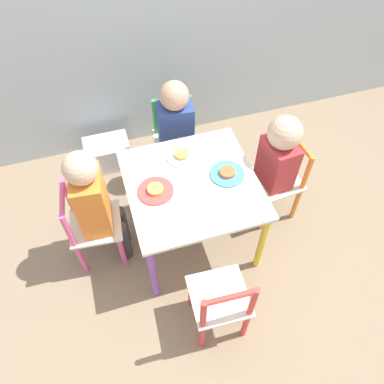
{
  "coord_description": "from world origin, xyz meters",
  "views": [
    {
      "loc": [
        -0.34,
        -1.11,
        1.9
      ],
      "look_at": [
        0.0,
        0.0,
        0.41
      ],
      "focal_mm": 35.0,
      "sensor_mm": 36.0,
      "label": 1
    }
  ],
  "objects": [
    {
      "name": "child_right",
      "position": [
        0.47,
        0.04,
        0.45
      ],
      "size": [
        0.23,
        0.21,
        0.73
      ],
      "rotation": [
        0.0,
        0.0,
        -1.48
      ],
      "color": "#4C608E",
      "rests_on": "ground_plane"
    },
    {
      "name": "ground_plane",
      "position": [
        0.0,
        0.0,
        0.0
      ],
      "size": [
        6.0,
        6.0,
        0.0
      ],
      "primitive_type": "plane",
      "color": "#8C755B"
    },
    {
      "name": "chair_red",
      "position": [
        -0.03,
        -0.53,
        0.26
      ],
      "size": [
        0.27,
        0.27,
        0.53
      ],
      "rotation": [
        0.0,
        0.0,
        -3.2
      ],
      "color": "silver",
      "rests_on": "ground_plane"
    },
    {
      "name": "child_left",
      "position": [
        -0.47,
        0.04,
        0.46
      ],
      "size": [
        0.22,
        0.21,
        0.78
      ],
      "rotation": [
        0.0,
        0.0,
        1.48
      ],
      "color": "#38383D",
      "rests_on": "ground_plane"
    },
    {
      "name": "plate_back",
      "position": [
        0.0,
        0.18,
        0.49
      ],
      "size": [
        0.16,
        0.16,
        0.03
      ],
      "color": "white",
      "rests_on": "kids_table"
    },
    {
      "name": "chair_pink",
      "position": [
        -0.53,
        0.05,
        0.26
      ],
      "size": [
        0.28,
        0.28,
        0.53
      ],
      "rotation": [
        0.0,
        0.0,
        1.48
      ],
      "color": "silver",
      "rests_on": "ground_plane"
    },
    {
      "name": "chair_green",
      "position": [
        0.06,
        0.53,
        0.26
      ],
      "size": [
        0.29,
        0.29,
        0.53
      ],
      "rotation": [
        0.0,
        0.0,
        -0.1
      ],
      "color": "silver",
      "rests_on": "ground_plane"
    },
    {
      "name": "chair_orange",
      "position": [
        0.53,
        0.05,
        0.26
      ],
      "size": [
        0.28,
        0.28,
        0.53
      ],
      "rotation": [
        0.0,
        0.0,
        -1.48
      ],
      "color": "silver",
      "rests_on": "ground_plane"
    },
    {
      "name": "kids_table",
      "position": [
        0.0,
        0.0,
        0.42
      ],
      "size": [
        0.64,
        0.64,
        0.48
      ],
      "color": "silver",
      "rests_on": "ground_plane"
    },
    {
      "name": "plate_left",
      "position": [
        -0.18,
        0.0,
        0.49
      ],
      "size": [
        0.17,
        0.17,
        0.03
      ],
      "color": "#E54C47",
      "rests_on": "kids_table"
    },
    {
      "name": "storage_bin",
      "position": [
        -0.36,
        0.72,
        0.09
      ],
      "size": [
        0.29,
        0.2,
        0.19
      ],
      "color": "silver",
      "rests_on": "ground_plane"
    },
    {
      "name": "child_back",
      "position": [
        0.05,
        0.47,
        0.44
      ],
      "size": [
        0.21,
        0.22,
        0.72
      ],
      "rotation": [
        0.0,
        0.0,
        -0.1
      ],
      "color": "#38383D",
      "rests_on": "ground_plane"
    },
    {
      "name": "plate_right",
      "position": [
        0.18,
        0.0,
        0.49
      ],
      "size": [
        0.17,
        0.17,
        0.03
      ],
      "color": "#4C9EE0",
      "rests_on": "kids_table"
    }
  ]
}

